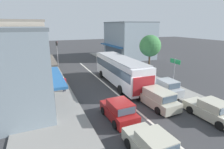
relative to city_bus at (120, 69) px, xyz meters
name	(u,v)px	position (x,y,z in m)	size (l,w,h in m)	color
ground_plane	(124,100)	(-1.65, -4.34, -1.88)	(140.00, 140.00, 0.00)	#353538
lane_centre_line	(108,87)	(-1.65, -0.34, -1.88)	(0.20, 28.00, 0.01)	silver
sidewalk_left	(45,89)	(-8.45, 1.66, -1.81)	(5.20, 44.00, 0.14)	gray
kerb_right	(144,76)	(4.55, 1.66, -1.82)	(2.80, 44.00, 0.12)	gray
shopfront_mid_block	(9,54)	(-11.83, 4.67, 1.84)	(9.03, 7.91, 7.45)	beige
shopfront_far_end	(16,46)	(-11.83, 13.21, 1.89)	(7.63, 8.93, 7.55)	gray
building_right_far	(129,40)	(9.83, 15.96, 1.87)	(8.70, 10.52, 7.51)	#84939E
city_bus	(120,69)	(0.00, 0.00, 0.00)	(2.99, 10.93, 3.23)	silver
hatchback_adjacent_lane_lead	(119,111)	(-3.63, -7.39, -1.17)	(1.87, 3.73, 1.54)	maroon
wagon_queue_gap_filler	(157,98)	(0.40, -6.63, -1.14)	(2.09, 4.57, 1.58)	#B7B29E
sedan_queue_far_back	(154,148)	(-3.67, -11.81, -1.22)	(1.94, 4.22, 1.47)	#B7B29E
parked_sedan_kerb_front	(212,111)	(2.93, -10.10, -1.22)	(1.96, 4.23, 1.47)	#B7B29E
parked_hatchback_kerb_second	(166,87)	(3.07, -4.67, -1.17)	(1.89, 3.74, 1.54)	#9EA3A8
parked_wagon_kerb_third	(139,74)	(3.13, 0.68, -1.14)	(1.98, 4.52, 1.58)	navy
traffic_light_downstreet	(57,49)	(-5.65, 13.28, 0.97)	(0.33, 0.24, 4.20)	gray
directional_road_sign	(175,67)	(4.19, -4.40, 0.80)	(0.10, 1.40, 3.60)	gray
street_tree_right	(150,46)	(4.93, 1.15, 2.36)	(2.83, 2.83, 5.68)	brown
pedestrian_with_handbag_near	(64,83)	(-6.64, -0.16, -0.81)	(0.65, 0.36, 1.63)	#232838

